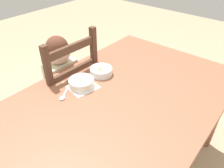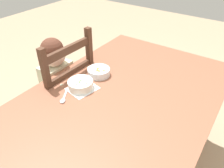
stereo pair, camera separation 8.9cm
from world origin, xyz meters
TOP-DOWN VIEW (x-y plane):
  - dining_table at (0.00, 0.00)m, footprint 1.51×0.99m
  - dining_chair at (0.01, 0.54)m, footprint 0.43×0.43m
  - child_figure at (0.01, 0.54)m, footprint 0.32×0.31m
  - bowl_of_peas at (-0.08, 0.24)m, footprint 0.15×0.15m
  - bowl_of_carrots at (0.10, 0.24)m, footprint 0.15×0.15m
  - spoon at (-0.22, 0.25)m, footprint 0.13×0.09m
  - paper_napkin at (-0.08, 0.23)m, footprint 0.19×0.18m

SIDE VIEW (x-z plane):
  - dining_chair at x=0.01m, z-range -0.04..0.96m
  - child_figure at x=0.01m, z-range 0.15..1.10m
  - dining_table at x=0.00m, z-range 0.28..1.01m
  - paper_napkin at x=-0.08m, z-range 0.73..0.74m
  - spoon at x=-0.22m, z-range 0.73..0.74m
  - bowl_of_carrots at x=0.10m, z-range 0.73..0.78m
  - bowl_of_peas at x=-0.08m, z-range 0.73..0.79m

